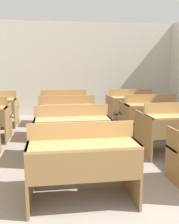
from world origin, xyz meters
TOP-DOWN VIEW (x-y plane):
  - wall_back at (0.00, 7.14)m, footprint 7.11×0.06m
  - bench_front_center at (-0.13, 1.57)m, footprint 1.19×0.87m
  - bench_second_center at (-0.14, 2.91)m, footprint 1.19×0.87m
  - bench_second_right at (1.68, 2.93)m, footprint 1.19×0.87m
  - bench_third_center at (-0.13, 4.27)m, footprint 1.19×0.87m
  - bench_third_right at (1.72, 4.25)m, footprint 1.19×0.87m
  - bench_back_center at (-0.13, 5.62)m, footprint 1.19×0.87m
  - bench_back_right at (1.68, 5.60)m, footprint 1.19×0.87m

SIDE VIEW (x-z plane):
  - bench_front_center at x=-0.13m, z-range 0.03..0.93m
  - bench_second_center at x=-0.14m, z-range 0.03..0.93m
  - bench_second_right at x=1.68m, z-range 0.03..0.93m
  - bench_third_center at x=-0.13m, z-range 0.03..0.93m
  - bench_third_right at x=1.72m, z-range 0.03..0.93m
  - bench_back_center at x=-0.13m, z-range 0.03..0.93m
  - bench_back_right at x=1.68m, z-range 0.03..0.93m
  - wall_back at x=0.00m, z-range 0.00..2.88m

